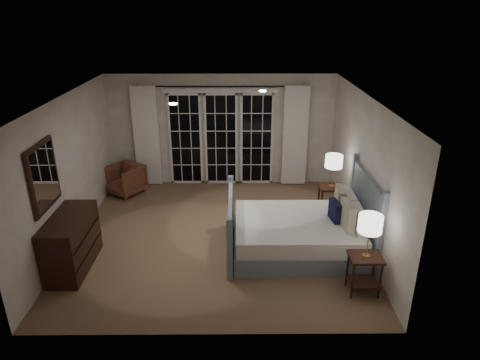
{
  "coord_description": "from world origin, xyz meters",
  "views": [
    {
      "loc": [
        0.35,
        -6.76,
        3.88
      ],
      "look_at": [
        0.41,
        0.08,
        1.05
      ],
      "focal_mm": 32.0,
      "sensor_mm": 36.0,
      "label": 1
    }
  ],
  "objects_px": {
    "lamp_right": "(334,162)",
    "nightstand_right": "(331,196)",
    "nightstand_left": "(364,269)",
    "dresser": "(71,242)",
    "armchair": "(125,179)",
    "lamp_left": "(370,224)",
    "bed": "(300,232)"
  },
  "relations": [
    {
      "from": "nightstand_right",
      "to": "lamp_left",
      "type": "xyz_separation_m",
      "value": [
        -0.01,
        -2.42,
        0.7
      ]
    },
    {
      "from": "lamp_right",
      "to": "armchair",
      "type": "height_order",
      "value": "lamp_right"
    },
    {
      "from": "armchair",
      "to": "dresser",
      "type": "xyz_separation_m",
      "value": [
        -0.13,
        -2.86,
        0.12
      ]
    },
    {
      "from": "bed",
      "to": "lamp_left",
      "type": "distance_m",
      "value": 1.58
    },
    {
      "from": "bed",
      "to": "lamp_right",
      "type": "bearing_deg",
      "value": 58.88
    },
    {
      "from": "lamp_left",
      "to": "lamp_right",
      "type": "xyz_separation_m",
      "value": [
        0.01,
        2.42,
        0.02
      ]
    },
    {
      "from": "nightstand_right",
      "to": "lamp_right",
      "type": "relative_size",
      "value": 0.99
    },
    {
      "from": "dresser",
      "to": "lamp_right",
      "type": "bearing_deg",
      "value": 21.63
    },
    {
      "from": "lamp_left",
      "to": "lamp_right",
      "type": "relative_size",
      "value": 1.01
    },
    {
      "from": "nightstand_left",
      "to": "dresser",
      "type": "xyz_separation_m",
      "value": [
        -4.39,
        0.67,
        0.05
      ]
    },
    {
      "from": "bed",
      "to": "nightstand_left",
      "type": "height_order",
      "value": "bed"
    },
    {
      "from": "nightstand_right",
      "to": "lamp_left",
      "type": "distance_m",
      "value": 2.52
    },
    {
      "from": "lamp_left",
      "to": "dresser",
      "type": "height_order",
      "value": "lamp_left"
    },
    {
      "from": "dresser",
      "to": "nightstand_left",
      "type": "bearing_deg",
      "value": -8.72
    },
    {
      "from": "lamp_right",
      "to": "dresser",
      "type": "xyz_separation_m",
      "value": [
        -4.41,
        -1.75,
        -0.69
      ]
    },
    {
      "from": "lamp_right",
      "to": "nightstand_right",
      "type": "bearing_deg",
      "value": 90.0
    },
    {
      "from": "nightstand_right",
      "to": "lamp_right",
      "type": "distance_m",
      "value": 0.72
    },
    {
      "from": "lamp_left",
      "to": "dresser",
      "type": "relative_size",
      "value": 0.51
    },
    {
      "from": "lamp_right",
      "to": "armchair",
      "type": "distance_m",
      "value": 4.49
    },
    {
      "from": "nightstand_left",
      "to": "lamp_left",
      "type": "bearing_deg",
      "value": 128.66
    },
    {
      "from": "lamp_left",
      "to": "nightstand_right",
      "type": "bearing_deg",
      "value": 89.66
    },
    {
      "from": "bed",
      "to": "lamp_right",
      "type": "relative_size",
      "value": 3.59
    },
    {
      "from": "bed",
      "to": "nightstand_left",
      "type": "relative_size",
      "value": 3.77
    },
    {
      "from": "nightstand_right",
      "to": "dresser",
      "type": "height_order",
      "value": "dresser"
    },
    {
      "from": "bed",
      "to": "armchair",
      "type": "xyz_separation_m",
      "value": [
        -3.51,
        2.37,
        -0.01
      ]
    },
    {
      "from": "nightstand_right",
      "to": "armchair",
      "type": "xyz_separation_m",
      "value": [
        -4.28,
        1.11,
        -0.09
      ]
    },
    {
      "from": "lamp_left",
      "to": "dresser",
      "type": "distance_m",
      "value": 4.49
    },
    {
      "from": "lamp_left",
      "to": "dresser",
      "type": "xyz_separation_m",
      "value": [
        -4.39,
        0.67,
        -0.67
      ]
    },
    {
      "from": "bed",
      "to": "nightstand_right",
      "type": "distance_m",
      "value": 1.48
    },
    {
      "from": "bed",
      "to": "dresser",
      "type": "xyz_separation_m",
      "value": [
        -3.64,
        -0.48,
        0.11
      ]
    },
    {
      "from": "nightstand_left",
      "to": "nightstand_right",
      "type": "bearing_deg",
      "value": 89.66
    },
    {
      "from": "armchair",
      "to": "nightstand_right",
      "type": "bearing_deg",
      "value": 20.04
    }
  ]
}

